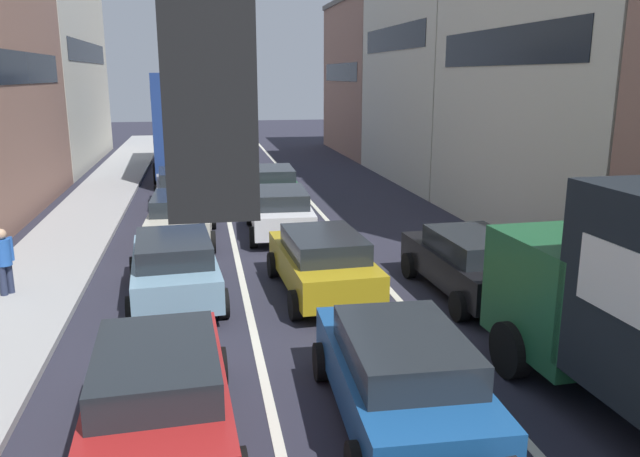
# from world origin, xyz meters

# --- Properties ---
(sidewalk_left) EXTENTS (2.60, 64.00, 0.14)m
(sidewalk_left) POSITION_xyz_m (-6.70, 20.00, 0.07)
(sidewalk_left) COLOR #A4A4A4
(sidewalk_left) RESTS_ON ground
(lane_stripe_left) EXTENTS (0.16, 60.00, 0.01)m
(lane_stripe_left) POSITION_xyz_m (-1.70, 20.00, 0.01)
(lane_stripe_left) COLOR silver
(lane_stripe_left) RESTS_ON ground
(lane_stripe_right) EXTENTS (0.16, 60.00, 0.01)m
(lane_stripe_right) POSITION_xyz_m (1.70, 20.00, 0.01)
(lane_stripe_right) COLOR silver
(lane_stripe_right) RESTS_ON ground
(building_row_right) EXTENTS (7.20, 43.90, 12.32)m
(building_row_right) POSITION_xyz_m (9.90, 22.94, 5.22)
(building_row_right) COLOR #936B5B
(building_row_right) RESTS_ON ground
(sedan_centre_lane_second) EXTENTS (2.20, 4.37, 1.49)m
(sedan_centre_lane_second) POSITION_xyz_m (0.10, 6.40, 0.80)
(sedan_centre_lane_second) COLOR #194C8C
(sedan_centre_lane_second) RESTS_ON ground
(wagon_left_lane_second) EXTENTS (2.21, 4.37, 1.49)m
(wagon_left_lane_second) POSITION_xyz_m (-3.28, 6.53, 0.80)
(wagon_left_lane_second) COLOR #A51E1E
(wagon_left_lane_second) RESTS_ON ground
(hatchback_centre_lane_third) EXTENTS (2.21, 4.37, 1.49)m
(hatchback_centre_lane_third) POSITION_xyz_m (0.08, 12.10, 0.80)
(hatchback_centre_lane_third) COLOR #B29319
(hatchback_centre_lane_third) RESTS_ON ground
(sedan_left_lane_third) EXTENTS (2.30, 4.41, 1.49)m
(sedan_left_lane_third) POSITION_xyz_m (-3.27, 12.39, 0.80)
(sedan_left_lane_third) COLOR #759EB7
(sedan_left_lane_third) RESTS_ON ground
(coupe_centre_lane_fourth) EXTENTS (2.22, 4.38, 1.49)m
(coupe_centre_lane_fourth) POSITION_xyz_m (-0.17, 17.80, 0.80)
(coupe_centre_lane_fourth) COLOR silver
(coupe_centre_lane_fourth) RESTS_ON ground
(sedan_left_lane_fourth) EXTENTS (2.17, 4.36, 1.49)m
(sedan_left_lane_fourth) POSITION_xyz_m (-3.24, 17.56, 0.80)
(sedan_left_lane_fourth) COLOR beige
(sedan_left_lane_fourth) RESTS_ON ground
(sedan_centre_lane_fifth) EXTENTS (2.18, 4.36, 1.49)m
(sedan_centre_lane_fifth) POSITION_xyz_m (0.13, 22.66, 0.80)
(sedan_centre_lane_fifth) COLOR #19592D
(sedan_centre_lane_fifth) RESTS_ON ground
(sedan_left_lane_fifth) EXTENTS (2.27, 4.40, 1.49)m
(sedan_left_lane_fifth) POSITION_xyz_m (-3.36, 22.69, 0.80)
(sedan_left_lane_fifth) COLOR gray
(sedan_left_lane_fifth) RESTS_ON ground
(sedan_right_lane_behind_truck) EXTENTS (2.18, 4.36, 1.49)m
(sedan_right_lane_behind_truck) POSITION_xyz_m (3.42, 11.39, 0.80)
(sedan_right_lane_behind_truck) COLOR black
(sedan_right_lane_behind_truck) RESTS_ON ground
(bus_mid_queue_primary) EXTENTS (3.12, 10.59, 5.06)m
(bus_mid_queue_primary) POSITION_xyz_m (-3.49, 31.52, 2.83)
(bus_mid_queue_primary) COLOR navy
(bus_mid_queue_primary) RESTS_ON ground
(pedestrian_near_kerb) EXTENTS (0.35, 0.46, 1.66)m
(pedestrian_near_kerb) POSITION_xyz_m (-7.02, 13.06, 0.95)
(pedestrian_near_kerb) COLOR #262D47
(pedestrian_near_kerb) RESTS_ON ground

